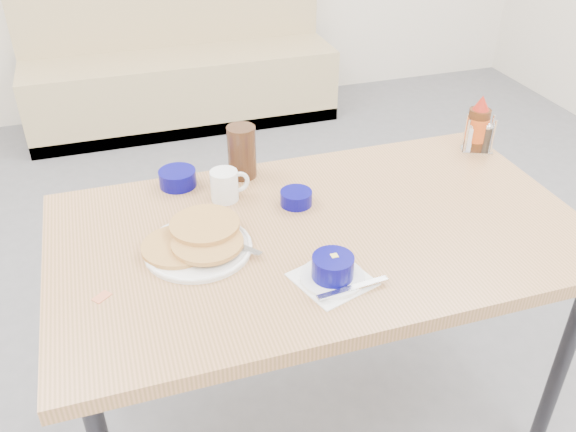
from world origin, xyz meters
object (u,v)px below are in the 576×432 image
object	(u,v)px
coffee_mug	(226,185)
amber_tumbler	(242,152)
creamer_bowl	(178,178)
syrup_bottle	(478,126)
dining_table	(320,247)
pancake_plate	(197,243)
condiment_caddy	(478,139)
butter_bowl	(296,198)
booth_bench	(180,66)
grits_setting	(333,270)

from	to	relation	value
coffee_mug	amber_tumbler	size ratio (longest dim) A/B	0.72
amber_tumbler	creamer_bowl	bearing A→B (deg)	-180.00
syrup_bottle	amber_tumbler	bearing A→B (deg)	175.85
dining_table	pancake_plate	world-z (taller)	pancake_plate
coffee_mug	condiment_caddy	world-z (taller)	condiment_caddy
condiment_caddy	syrup_bottle	distance (m)	0.04
dining_table	syrup_bottle	size ratio (longest dim) A/B	7.65
butter_bowl	condiment_caddy	bearing A→B (deg)	11.33
booth_bench	grits_setting	xyz separation A→B (m)	(-0.05, -2.74, 0.44)
grits_setting	syrup_bottle	size ratio (longest dim) A/B	1.20
pancake_plate	creamer_bowl	bearing A→B (deg)	89.32
pancake_plate	booth_bench	bearing A→B (deg)	82.65
coffee_mug	syrup_bottle	distance (m)	0.85
coffee_mug	pancake_plate	bearing A→B (deg)	-119.70
creamer_bowl	condiment_caddy	size ratio (longest dim) A/B	0.93
coffee_mug	butter_bowl	distance (m)	0.20
booth_bench	creamer_bowl	bearing A→B (deg)	-98.34
dining_table	syrup_bottle	distance (m)	0.71
grits_setting	condiment_caddy	size ratio (longest dim) A/B	1.87
amber_tumbler	syrup_bottle	distance (m)	0.77
booth_bench	butter_bowl	distance (m)	2.44
butter_bowl	syrup_bottle	distance (m)	0.68
coffee_mug	butter_bowl	xyz separation A→B (m)	(0.18, -0.09, -0.03)
booth_bench	butter_bowl	size ratio (longest dim) A/B	21.24
coffee_mug	butter_bowl	size ratio (longest dim) A/B	1.28
booth_bench	butter_bowl	xyz separation A→B (m)	(-0.02, -2.40, 0.43)
amber_tumbler	coffee_mug	bearing A→B (deg)	-123.73
butter_bowl	syrup_bottle	size ratio (longest dim) A/B	0.49
amber_tumbler	condiment_caddy	world-z (taller)	amber_tumbler
syrup_bottle	booth_bench	bearing A→B (deg)	105.88
pancake_plate	condiment_caddy	world-z (taller)	condiment_caddy
butter_bowl	condiment_caddy	distance (m)	0.68
booth_bench	dining_table	world-z (taller)	booth_bench
butter_bowl	amber_tumbler	xyz separation A→B (m)	(-0.10, 0.20, 0.06)
grits_setting	coffee_mug	bearing A→B (deg)	109.69
coffee_mug	syrup_bottle	xyz separation A→B (m)	(0.84, 0.06, 0.03)
booth_bench	dining_table	distance (m)	2.56
creamer_bowl	dining_table	bearing A→B (deg)	-46.59
condiment_caddy	dining_table	bearing A→B (deg)	-132.81
creamer_bowl	amber_tumbler	xyz separation A→B (m)	(0.20, 0.00, 0.06)
condiment_caddy	butter_bowl	bearing A→B (deg)	-144.26
pancake_plate	coffee_mug	xyz separation A→B (m)	(0.12, 0.21, 0.03)
condiment_caddy	grits_setting	bearing A→B (deg)	-120.81
dining_table	butter_bowl	distance (m)	0.16
pancake_plate	butter_bowl	size ratio (longest dim) A/B	3.18
booth_bench	creamer_bowl	world-z (taller)	booth_bench
pancake_plate	syrup_bottle	distance (m)	1.01
pancake_plate	coffee_mug	bearing A→B (deg)	60.30
pancake_plate	grits_setting	xyz separation A→B (m)	(0.28, -0.22, 0.01)
coffee_mug	condiment_caddy	distance (m)	0.84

